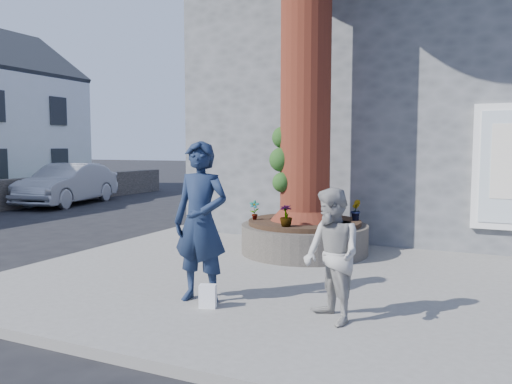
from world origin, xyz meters
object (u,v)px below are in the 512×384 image
at_px(planter, 304,237).
at_px(car_silver, 68,184).
at_px(man, 201,222).
at_px(woman, 332,256).

height_order(planter, car_silver, car_silver).
xyz_separation_m(planter, man, (-0.22, -3.28, 0.71)).
xyz_separation_m(man, woman, (1.69, -0.06, -0.26)).
distance_m(planter, woman, 3.68).
height_order(man, car_silver, man).
relative_size(man, car_silver, 0.45).
xyz_separation_m(planter, woman, (1.47, -3.35, 0.45)).
xyz_separation_m(planter, car_silver, (-10.60, 4.82, 0.32)).
bearing_deg(man, car_silver, 141.60).
height_order(planter, man, man).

